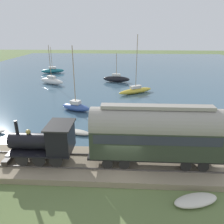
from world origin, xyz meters
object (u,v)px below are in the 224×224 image
Objects in this scene: sailboat_white at (52,81)px; sailboat_blue at (76,106)px; steam_locomotive at (47,140)px; beached_dinghy at (196,200)px; passenger_coach at (155,132)px; rowboat_off_pier at (77,132)px; sailboat_teal at (53,71)px; sailboat_black at (116,79)px; sailboat_yellow at (136,90)px.

sailboat_blue is (-13.99, -7.55, -0.10)m from sailboat_white.
steam_locomotive is 10.67m from beached_dinghy.
passenger_coach reaches higher than rowboat_off_pier.
sailboat_blue is (12.13, 0.55, -1.63)m from steam_locomotive.
passenger_coach is 1.58× the size of sailboat_teal.
sailboat_blue is at bearing 172.42° from sailboat_black.
sailboat_white is at bearing 41.83° from rowboat_off_pier.
sailboat_yellow reaches higher than sailboat_white.
sailboat_white is 2.38× the size of beached_dinghy.
steam_locomotive is at bearing 128.19° from sailboat_yellow.
rowboat_off_pier is (-31.73, -12.38, -0.40)m from sailboat_teal.
beached_dinghy is (-15.47, -10.50, -0.34)m from sailboat_blue.
passenger_coach is at bearing 148.99° from sailboat_yellow.
passenger_coach is 41.97m from sailboat_teal.
passenger_coach is at bearing -167.63° from sailboat_teal.
steam_locomotive is 0.54× the size of passenger_coach.
beached_dinghy reaches higher than rowboat_off_pier.
sailboat_white reaches higher than passenger_coach.
sailboat_black reaches higher than rowboat_off_pier.
passenger_coach is 3.07× the size of rowboat_off_pier.
sailboat_black reaches higher than beached_dinghy.
beached_dinghy is at bearing -161.45° from sailboat_black.
sailboat_teal reaches higher than beached_dinghy.
sailboat_blue is at bearing 34.46° from passenger_coach.
sailboat_teal is 11.61m from sailboat_white.
steam_locomotive is 1.71× the size of beached_dinghy.
sailboat_yellow is at bearing -146.31° from sailboat_teal.
sailboat_teal is at bearing 27.77° from beached_dinghy.
sailboat_yellow reaches higher than sailboat_blue.
sailboat_blue is 11.65m from sailboat_yellow.
sailboat_teal is 27.36m from sailboat_blue.
sailboat_black is (-8.67, -15.49, 0.07)m from sailboat_teal.
beached_dinghy is (-3.34, -2.17, -2.82)m from passenger_coach.
sailboat_black reaches higher than passenger_coach.
sailboat_blue is (-16.44, 4.62, -0.11)m from sailboat_black.
rowboat_off_pier is at bearing -9.85° from steam_locomotive.
steam_locomotive is 1.67× the size of rowboat_off_pier.
rowboat_off_pier is at bearing 51.08° from passenger_coach.
sailboat_black is at bearing -134.13° from sailboat_teal.
steam_locomotive is at bearing -179.99° from sailboat_black.
steam_locomotive is at bearing 71.43° from beached_dinghy.
sailboat_teal is 25.18m from sailboat_yellow.
sailboat_yellow is (20.59, -7.46, -1.65)m from steam_locomotive.
sailboat_blue reaches higher than sailboat_white.
sailboat_yellow reaches higher than steam_locomotive.
sailboat_black is (28.57, 3.71, -2.38)m from passenger_coach.
sailboat_yellow is (8.45, -8.01, -0.02)m from sailboat_blue.
sailboat_teal reaches higher than rowboat_off_pier.
sailboat_yellow reaches higher than beached_dinghy.
steam_locomotive is at bearing -177.85° from sailboat_teal.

